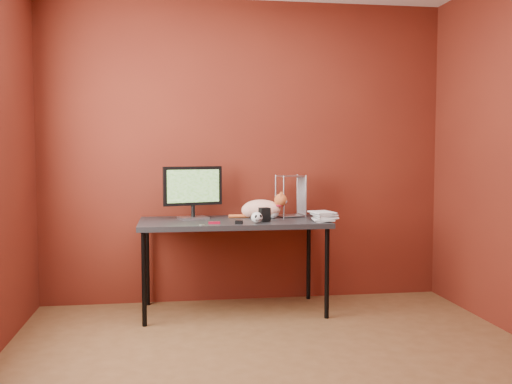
{
  "coord_description": "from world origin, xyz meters",
  "views": [
    {
      "loc": [
        -0.64,
        -3.18,
        1.3
      ],
      "look_at": [
        0.0,
        1.15,
        0.99
      ],
      "focal_mm": 40.0,
      "sensor_mm": 36.0,
      "label": 1
    }
  ],
  "objects": [
    {
      "name": "desk",
      "position": [
        -0.15,
        1.37,
        0.7
      ],
      "size": [
        1.5,
        0.7,
        0.75
      ],
      "color": "black",
      "rests_on": "ground"
    },
    {
      "name": "book_stack",
      "position": [
        0.48,
        1.21,
        1.18
      ],
      "size": [
        0.2,
        0.25,
        0.87
      ],
      "rotation": [
        0.0,
        0.0,
        0.1
      ],
      "color": "beige",
      "rests_on": "desk"
    },
    {
      "name": "washer",
      "position": [
        -0.42,
        1.08,
        0.75
      ],
      "size": [
        0.04,
        0.04,
        0.0
      ],
      "primitive_type": "cylinder",
      "color": "#B5B6BA",
      "rests_on": "desk"
    },
    {
      "name": "speaker",
      "position": [
        0.08,
        1.24,
        0.8
      ],
      "size": [
        0.1,
        0.1,
        0.11
      ],
      "rotation": [
        0.0,
        0.0,
        0.24
      ],
      "color": "black",
      "rests_on": "desk"
    },
    {
      "name": "monitor",
      "position": [
        -0.47,
        1.5,
        0.99
      ],
      "size": [
        0.49,
        0.22,
        0.43
      ],
      "rotation": [
        0.0,
        0.0,
        0.28
      ],
      "color": "#B5B6BA",
      "rests_on": "desk"
    },
    {
      "name": "pocket_knife",
      "position": [
        -0.32,
        1.14,
        0.76
      ],
      "size": [
        0.09,
        0.03,
        0.02
      ],
      "primitive_type": "cube",
      "rotation": [
        0.0,
        0.0,
        0.02
      ],
      "color": "maroon",
      "rests_on": "desk"
    },
    {
      "name": "cat",
      "position": [
        0.1,
        1.48,
        0.83
      ],
      "size": [
        0.47,
        0.29,
        0.23
      ],
      "rotation": [
        0.0,
        0.0,
        -0.43
      ],
      "color": "#E76030",
      "rests_on": "desk"
    },
    {
      "name": "room",
      "position": [
        0.0,
        0.0,
        1.45
      ],
      "size": [
        3.52,
        3.52,
        2.61
      ],
      "color": "brown",
      "rests_on": "ground"
    },
    {
      "name": "black_gadget",
      "position": [
        -0.13,
        1.11,
        0.76
      ],
      "size": [
        0.06,
        0.05,
        0.03
      ],
      "primitive_type": "cube",
      "rotation": [
        0.0,
        0.0,
        -0.3
      ],
      "color": "black",
      "rests_on": "desk"
    },
    {
      "name": "skull_mug",
      "position": [
        0.01,
        1.14,
        0.79
      ],
      "size": [
        0.09,
        0.09,
        0.09
      ],
      "rotation": [
        0.0,
        0.0,
        0.16
      ],
      "color": "silver",
      "rests_on": "desk"
    },
    {
      "name": "wire_rack",
      "position": [
        0.36,
        1.54,
        0.93
      ],
      "size": [
        0.24,
        0.21,
        0.36
      ],
      "rotation": [
        0.0,
        0.0,
        0.23
      ],
      "color": "#B5B6BA",
      "rests_on": "desk"
    }
  ]
}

